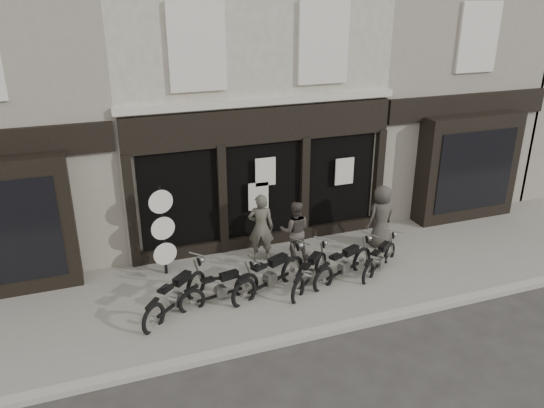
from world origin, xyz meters
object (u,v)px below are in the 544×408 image
object	(u,v)px
motorcycle_1	(221,291)
man_left	(261,228)
motorcycle_5	(380,261)
man_right	(381,216)
motorcycle_0	(176,298)
man_centre	(295,231)
motorcycle_2	(270,278)
motorcycle_4	(344,267)
motorcycle_3	(310,274)
advert_sign_post	(163,235)

from	to	relation	value
motorcycle_1	man_left	world-z (taller)	man_left
man_left	motorcycle_1	bearing A→B (deg)	68.18
motorcycle_5	man_right	size ratio (longest dim) A/B	0.95
motorcycle_0	man_left	size ratio (longest dim) A/B	0.99
motorcycle_0	man_centre	distance (m)	3.61
motorcycle_2	motorcycle_4	size ratio (longest dim) A/B	1.07
motorcycle_4	man_left	world-z (taller)	man_left
motorcycle_2	man_centre	world-z (taller)	man_centre
motorcycle_4	man_right	xyz separation A→B (m)	(1.72, 1.23, 0.58)
man_centre	man_right	world-z (taller)	man_right
motorcycle_3	man_centre	bearing A→B (deg)	40.29
motorcycle_1	motorcycle_5	bearing A→B (deg)	-10.51
motorcycle_1	motorcycle_2	world-z (taller)	motorcycle_2
man_left	motorcycle_4	bearing A→B (deg)	156.99
motorcycle_0	man_right	distance (m)	5.96
man_right	motorcycle_0	bearing A→B (deg)	-0.42
man_right	advert_sign_post	world-z (taller)	advert_sign_post
man_right	advert_sign_post	distance (m)	5.77
motorcycle_2	man_centre	bearing A→B (deg)	23.63
man_left	man_right	bearing A→B (deg)	-164.00
motorcycle_4	motorcycle_3	bearing A→B (deg)	158.71
motorcycle_5	man_centre	world-z (taller)	man_centre
man_right	motorcycle_4	bearing A→B (deg)	22.91
motorcycle_2	motorcycle_4	bearing A→B (deg)	-26.05
motorcycle_1	advert_sign_post	distance (m)	2.06
motorcycle_1	man_left	bearing A→B (deg)	35.36
motorcycle_4	motorcycle_1	bearing A→B (deg)	156.83
motorcycle_3	motorcycle_5	distance (m)	1.93
motorcycle_0	motorcycle_5	bearing A→B (deg)	-41.52
motorcycle_1	motorcycle_3	bearing A→B (deg)	-11.80
man_left	man_centre	xyz separation A→B (m)	(0.82, -0.26, -0.10)
motorcycle_2	motorcycle_3	size ratio (longest dim) A/B	1.32
motorcycle_0	motorcycle_4	world-z (taller)	motorcycle_0
man_centre	man_left	bearing A→B (deg)	0.66
motorcycle_4	motorcycle_5	bearing A→B (deg)	-21.18
motorcycle_0	motorcycle_1	world-z (taller)	motorcycle_0
motorcycle_2	advert_sign_post	xyz separation A→B (m)	(-2.14, 1.59, 0.74)
man_left	man_right	size ratio (longest dim) A/B	1.05
motorcycle_4	motorcycle_0	bearing A→B (deg)	157.22
motorcycle_0	motorcycle_2	world-z (taller)	motorcycle_2
motorcycle_0	man_centre	world-z (taller)	man_centre
motorcycle_0	motorcycle_1	size ratio (longest dim) A/B	0.91
man_right	motorcycle_2	bearing A→B (deg)	5.35
motorcycle_0	man_left	xyz separation A→B (m)	(2.50, 1.60, 0.60)
motorcycle_5	advert_sign_post	xyz separation A→B (m)	(-5.04, 1.61, 0.81)
motorcycle_0	motorcycle_3	world-z (taller)	motorcycle_0
motorcycle_4	motorcycle_5	xyz separation A→B (m)	(1.02, 0.03, -0.05)
motorcycle_2	motorcycle_5	world-z (taller)	motorcycle_2
man_right	advert_sign_post	xyz separation A→B (m)	(-5.75, 0.42, 0.19)
man_left	motorcycle_2	bearing A→B (deg)	100.43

